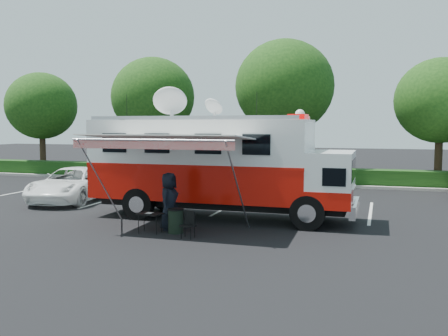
# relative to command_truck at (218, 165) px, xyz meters

# --- Properties ---
(ground_plane) EXTENTS (120.00, 120.00, 0.00)m
(ground_plane) POSITION_rel_command_truck_xyz_m (0.09, 0.00, -2.07)
(ground_plane) COLOR black
(ground_plane) RESTS_ON ground
(back_border) EXTENTS (60.00, 6.14, 8.87)m
(back_border) POSITION_rel_command_truck_xyz_m (1.23, 12.90, 2.93)
(back_border) COLOR #9E998E
(back_border) RESTS_ON ground_plane
(stall_lines) EXTENTS (24.12, 5.50, 0.01)m
(stall_lines) POSITION_rel_command_truck_xyz_m (-0.41, 3.00, -2.07)
(stall_lines) COLOR silver
(stall_lines) RESTS_ON ground_plane
(command_truck) EXTENTS (10.06, 2.77, 4.83)m
(command_truck) POSITION_rel_command_truck_xyz_m (0.00, 0.00, 0.00)
(command_truck) COLOR black
(command_truck) RESTS_ON ground_plane
(awning) EXTENTS (5.49, 2.82, 3.32)m
(awning) POSITION_rel_command_truck_xyz_m (-0.90, -2.87, 1.05)
(awning) COLOR white
(awning) RESTS_ON ground_plane
(white_suv) EXTENTS (3.29, 5.92, 1.57)m
(white_suv) POSITION_rel_command_truck_xyz_m (-7.89, 2.11, -2.07)
(white_suv) COLOR white
(white_suv) RESTS_ON ground_plane
(person) EXTENTS (0.64, 0.97, 1.97)m
(person) POSITION_rel_command_truck_xyz_m (-0.92, -2.55, -2.07)
(person) COLOR black
(person) RESTS_ON ground_plane
(folding_table) EXTENTS (0.86, 0.67, 0.67)m
(folding_table) POSITION_rel_command_truck_xyz_m (-1.31, -3.21, -1.45)
(folding_table) COLOR black
(folding_table) RESTS_ON ground_plane
(folding_chair) EXTENTS (0.52, 0.55, 0.85)m
(folding_chair) POSITION_rel_command_truck_xyz_m (0.16, -3.44, -1.57)
(folding_chair) COLOR black
(folding_chair) RESTS_ON ground_plane
(trash_bin) EXTENTS (0.54, 0.54, 0.81)m
(trash_bin) POSITION_rel_command_truck_xyz_m (-0.51, -2.93, -1.66)
(trash_bin) COLOR black
(trash_bin) RESTS_ON ground_plane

